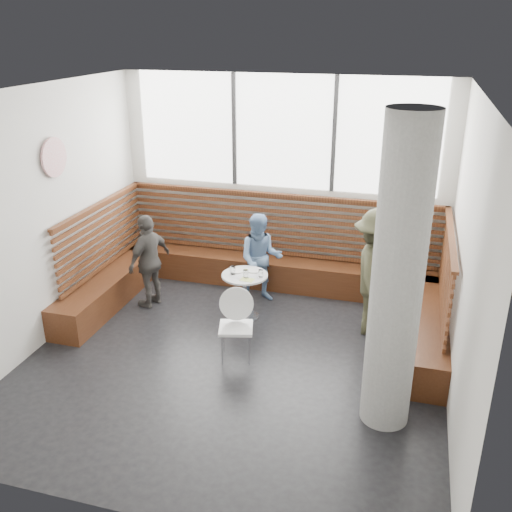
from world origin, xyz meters
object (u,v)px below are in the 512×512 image
(cafe_table, at_px, (245,287))
(adult_man, at_px, (376,273))
(child_left, at_px, (149,261))
(child_back, at_px, (261,258))
(cafe_chair, at_px, (238,319))
(concrete_column, at_px, (397,279))

(cafe_table, relative_size, adult_man, 0.38)
(cafe_table, relative_size, child_left, 0.48)
(child_back, distance_m, child_left, 1.61)
(cafe_chair, distance_m, child_back, 1.60)
(cafe_table, bearing_deg, child_left, 179.25)
(cafe_chair, xyz_separation_m, child_left, (-1.64, 1.02, 0.17))
(cafe_table, height_order, child_left, child_left)
(cafe_chair, bearing_deg, child_back, 80.60)
(concrete_column, xyz_separation_m, cafe_table, (-2.04, 1.72, -1.13))
(concrete_column, distance_m, cafe_table, 2.90)
(cafe_chair, bearing_deg, concrete_column, -35.99)
(cafe_table, xyz_separation_m, child_left, (-1.44, 0.02, 0.22))
(concrete_column, height_order, child_back, concrete_column)
(child_back, height_order, child_left, child_left)
(child_back, bearing_deg, concrete_column, -62.63)
(cafe_table, bearing_deg, concrete_column, -40.05)
(concrete_column, height_order, cafe_chair, concrete_column)
(cafe_chair, xyz_separation_m, child_back, (-0.14, 1.59, 0.15))
(child_back, bearing_deg, child_left, -172.38)
(cafe_table, height_order, adult_man, adult_man)
(cafe_chair, relative_size, child_left, 0.64)
(cafe_table, distance_m, child_back, 0.63)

